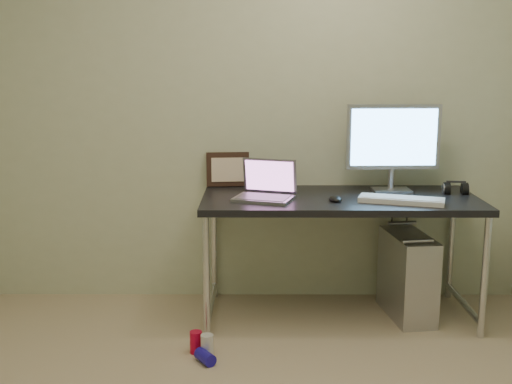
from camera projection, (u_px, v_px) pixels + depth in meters
name	position (u px, v px, depth m)	size (l,w,h in m)	color
wall_back	(251.00, 108.00, 4.07)	(3.50, 0.02, 2.50)	beige
desk	(340.00, 209.00, 3.83)	(1.64, 0.72, 0.75)	black
tower_computer	(407.00, 275.00, 3.91)	(0.28, 0.52, 0.55)	#BBBBC0
cable_a	(390.00, 239.00, 4.19)	(0.01, 0.01, 0.70)	black
cable_b	(404.00, 243.00, 4.17)	(0.01, 0.01, 0.72)	black
can_red	(196.00, 342.00, 3.44)	(0.07, 0.07, 0.12)	red
can_white	(207.00, 346.00, 3.39)	(0.07, 0.07, 0.12)	silver
can_blue	(205.00, 357.00, 3.33)	(0.07, 0.07, 0.12)	#1C12A1
laptop	(266.00, 190.00, 3.76)	(0.39, 0.35, 0.23)	#A0A0A7
monitor	(393.00, 141.00, 3.91)	(0.57, 0.17, 0.54)	#A0A0A7
keyboard	(401.00, 200.00, 3.66)	(0.48, 0.16, 0.03)	silver
mouse_right	(436.00, 198.00, 3.70)	(0.07, 0.11, 0.04)	black
mouse_left	(335.00, 198.00, 3.70)	(0.07, 0.11, 0.04)	black
headphones	(456.00, 189.00, 3.90)	(0.15, 0.09, 0.10)	black
picture_frame	(228.00, 169.00, 4.12)	(0.27, 0.03, 0.22)	black
webcam	(267.00, 175.00, 4.06)	(0.04, 0.04, 0.11)	silver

